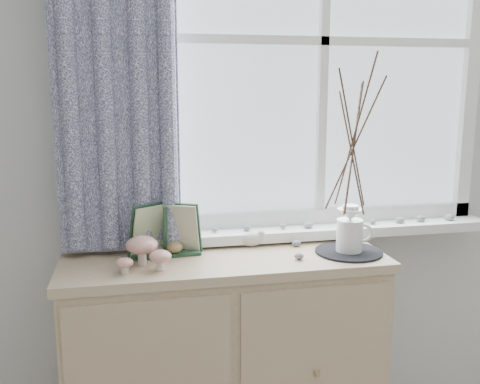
{
  "coord_description": "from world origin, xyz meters",
  "views": [
    {
      "loc": [
        -0.48,
        -0.13,
        1.47
      ],
      "look_at": [
        -0.1,
        1.7,
        1.1
      ],
      "focal_mm": 40.0,
      "sensor_mm": 36.0,
      "label": 1
    }
  ],
  "objects": [
    {
      "name": "songbird_figurine",
      "position": [
        -0.02,
        1.85,
        0.88
      ],
      "size": [
        0.13,
        0.06,
        0.06
      ],
      "primitive_type": null,
      "rotation": [
        0.0,
        0.0,
        -0.05
      ],
      "color": "silver",
      "rests_on": "sideboard"
    },
    {
      "name": "crocheted_doily",
      "position": [
        0.32,
        1.69,
        0.85
      ],
      "size": [
        0.25,
        0.25,
        0.01
      ],
      "primitive_type": "cylinder",
      "color": "black",
      "rests_on": "sideboard"
    },
    {
      "name": "twig_pitcher",
      "position": [
        0.32,
        1.69,
        1.28
      ],
      "size": [
        0.33,
        0.33,
        0.75
      ],
      "rotation": [
        0.0,
        0.0,
        -0.3
      ],
      "color": "white",
      "rests_on": "crocheted_doily"
    },
    {
      "name": "botanical_book",
      "position": [
        -0.36,
        1.78,
        0.95
      ],
      "size": [
        0.3,
        0.15,
        0.21
      ],
      "primitive_type": null,
      "rotation": [
        0.0,
        0.0,
        0.08
      ],
      "color": "#20432A",
      "rests_on": "sideboard"
    },
    {
      "name": "wooden_eggs",
      "position": [
        -0.35,
        1.83,
        0.88
      ],
      "size": [
        0.1,
        0.12,
        0.08
      ],
      "color": "tan",
      "rests_on": "sideboard"
    },
    {
      "name": "sideboard",
      "position": [
        -0.15,
        1.75,
        0.43
      ],
      "size": [
        1.2,
        0.45,
        0.85
      ],
      "color": "#D1B192",
      "rests_on": "ground"
    },
    {
      "name": "toadstool_cluster",
      "position": [
        -0.45,
        1.68,
        0.91
      ],
      "size": [
        0.19,
        0.17,
        0.1
      ],
      "color": "beige",
      "rests_on": "sideboard"
    },
    {
      "name": "sideboard_pebbles",
      "position": [
        0.2,
        1.71,
        0.86
      ],
      "size": [
        0.25,
        0.19,
        0.02
      ],
      "color": "gray",
      "rests_on": "sideboard"
    }
  ]
}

